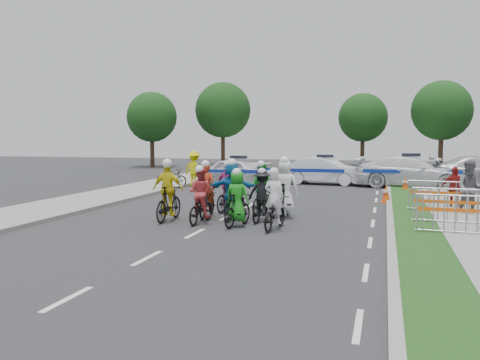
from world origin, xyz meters
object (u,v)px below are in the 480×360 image
(barrier_0, at_px, (455,216))
(rider_5, at_px, (232,194))
(rider_4, at_px, (262,200))
(tree_0, at_px, (152,117))
(cone_0, at_px, (386,194))
(spectator_1, at_px, (471,189))
(rider_9, at_px, (228,192))
(marshal_hiviz, at_px, (194,169))
(cone_1, at_px, (405,184))
(spectator_2, at_px, (454,188))
(parked_bike, at_px, (171,178))
(tree_4, at_px, (363,118))
(rider_2, at_px, (200,202))
(rider_6, at_px, (206,198))
(rider_0, at_px, (274,209))
(police_car_1, at_px, (325,171))
(rider_3, at_px, (169,197))
(tree_1, at_px, (442,111))
(barrier_2, at_px, (439,197))
(police_car_0, at_px, (239,171))
(tree_3, at_px, (223,110))
(rider_8, at_px, (261,194))
(rider_1, at_px, (237,204))
(police_car_2, at_px, (411,172))
(barrier_1, at_px, (447,207))

(barrier_0, bearing_deg, rider_5, 168.62)
(rider_4, bearing_deg, tree_0, -51.30)
(cone_0, bearing_deg, spectator_1, -50.36)
(rider_4, distance_m, rider_9, 2.33)
(marshal_hiviz, bearing_deg, cone_1, -155.12)
(spectator_2, height_order, cone_1, spectator_2)
(rider_9, height_order, parked_bike, rider_9)
(tree_4, bearing_deg, rider_2, -96.06)
(spectator_2, bearing_deg, tree_4, 119.56)
(rider_6, relative_size, cone_1, 2.66)
(rider_0, bearing_deg, police_car_1, -83.03)
(rider_3, distance_m, marshal_hiviz, 11.51)
(parked_bike, height_order, tree_4, tree_4)
(rider_6, distance_m, marshal_hiviz, 10.73)
(police_car_1, distance_m, tree_1, 16.44)
(tree_1, bearing_deg, tree_0, -175.03)
(barrier_2, bearing_deg, spectator_1, -27.72)
(rider_2, bearing_deg, tree_4, -93.10)
(rider_4, height_order, tree_1, tree_1)
(rider_2, distance_m, tree_4, 32.69)
(rider_5, height_order, rider_6, rider_5)
(rider_5, relative_size, police_car_0, 0.47)
(spectator_2, xyz_separation_m, barrier_0, (-0.59, -5.39, -0.22))
(rider_3, bearing_deg, cone_0, -133.96)
(police_car_0, height_order, tree_0, tree_0)
(cone_0, relative_size, tree_3, 0.10)
(rider_8, xyz_separation_m, marshal_hiviz, (-5.64, 8.86, 0.24))
(rider_0, xyz_separation_m, rider_6, (-2.60, 1.72, 0.03))
(spectator_2, xyz_separation_m, parked_bike, (-13.07, 5.66, -0.31))
(rider_1, height_order, rider_9, rider_9)
(police_car_1, bearing_deg, rider_3, 176.50)
(barrier_0, bearing_deg, rider_3, 176.36)
(rider_0, distance_m, parked_bike, 13.54)
(tree_1, bearing_deg, tree_4, 146.31)
(rider_1, bearing_deg, police_car_2, -100.13)
(rider_5, bearing_deg, rider_3, 21.79)
(rider_9, xyz_separation_m, cone_1, (6.17, 8.83, -0.35))
(rider_3, bearing_deg, barrier_2, -154.08)
(spectator_2, xyz_separation_m, barrier_1, (-0.59, -3.59, -0.22))
(rider_2, relative_size, barrier_2, 0.88)
(cone_0, distance_m, tree_4, 26.01)
(rider_1, height_order, tree_3, tree_3)
(cone_0, relative_size, tree_4, 0.11)
(spectator_1, xyz_separation_m, tree_1, (1.39, 24.83, 3.61))
(police_car_2, height_order, spectator_1, spectator_1)
(barrier_1, height_order, tree_4, tree_4)
(rider_3, distance_m, spectator_1, 9.73)
(rider_3, relative_size, tree_3, 0.26)
(barrier_2, xyz_separation_m, tree_3, (-15.70, 26.35, 4.33))
(police_car_1, relative_size, tree_3, 0.60)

